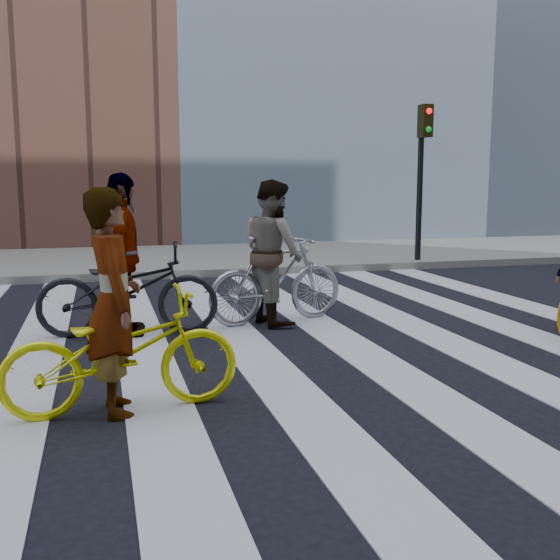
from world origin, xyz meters
name	(u,v)px	position (x,y,z in m)	size (l,w,h in m)	color
ground	(289,338)	(0.00, 0.00, 0.00)	(100.00, 100.00, 0.00)	black
sidewalk_far	(196,258)	(0.00, 7.50, 0.07)	(100.00, 5.00, 0.15)	gray
zebra_crosswalk	(289,337)	(0.00, 0.00, 0.01)	(8.25, 10.00, 0.01)	silver
traffic_signal	(422,157)	(4.40, 5.32, 2.28)	(0.22, 0.42, 3.33)	black
bike_yellow_left	(122,352)	(-1.93, -2.01, 0.48)	(0.63, 1.82, 0.96)	#F6FA0D
bike_silver_mid	(277,279)	(0.08, 0.82, 0.56)	(0.53, 1.86, 1.12)	#A9ABB3
bike_dark_rear	(128,290)	(-1.77, 0.61, 0.54)	(0.72, 2.07, 1.09)	black
rider_left	(113,302)	(-1.98, -2.01, 0.87)	(0.64, 0.42, 1.74)	slate
rider_mid	(273,252)	(0.03, 0.82, 0.91)	(0.88, 0.69, 1.81)	slate
rider_rear	(122,255)	(-1.82, 0.61, 0.94)	(1.10, 0.46, 1.89)	slate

